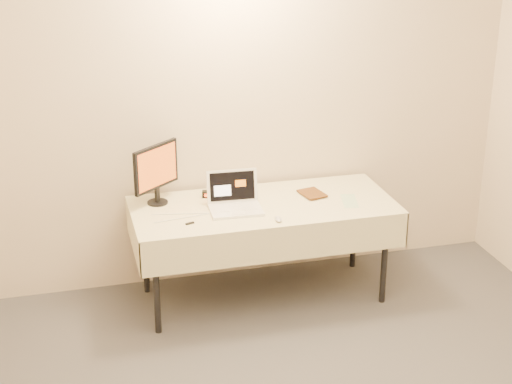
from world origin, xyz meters
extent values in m
cube|color=beige|center=(0.00, 2.50, 1.35)|extent=(4.00, 0.10, 2.70)
cylinder|color=black|center=(-0.82, 1.75, 0.34)|extent=(0.04, 0.04, 0.69)
cylinder|color=black|center=(0.82, 1.75, 0.34)|extent=(0.04, 0.04, 0.69)
cylinder|color=black|center=(-0.82, 2.34, 0.34)|extent=(0.04, 0.04, 0.69)
cylinder|color=black|center=(0.82, 2.34, 0.34)|extent=(0.04, 0.04, 0.69)
cube|color=gray|center=(0.00, 2.04, 0.71)|extent=(1.80, 0.75, 0.04)
cube|color=beige|center=(0.00, 2.04, 0.73)|extent=(1.86, 0.81, 0.01)
cube|color=beige|center=(0.00, 1.64, 0.60)|extent=(1.86, 0.01, 0.25)
cube|color=beige|center=(0.00, 2.45, 0.60)|extent=(1.86, 0.01, 0.25)
cube|color=beige|center=(-0.93, 2.04, 0.60)|extent=(0.01, 0.81, 0.25)
cube|color=beige|center=(0.93, 2.04, 0.60)|extent=(0.01, 0.81, 0.25)
cube|color=white|center=(-0.22, 1.97, 0.75)|extent=(0.37, 0.27, 0.02)
cube|color=white|center=(-0.21, 2.12, 0.87)|extent=(0.36, 0.08, 0.23)
cube|color=black|center=(-0.21, 2.12, 0.87)|extent=(0.32, 0.06, 0.20)
cylinder|color=black|center=(-0.72, 2.26, 0.74)|extent=(0.21, 0.21, 0.01)
cube|color=black|center=(-0.72, 2.26, 0.80)|extent=(0.04, 0.04, 0.10)
cube|color=black|center=(-0.72, 2.26, 1.01)|extent=(0.34, 0.29, 0.31)
cube|color=#D45C18|center=(-0.72, 2.26, 1.01)|extent=(0.29, 0.24, 0.27)
imported|color=#90541A|center=(0.31, 2.11, 0.84)|extent=(0.15, 0.05, 0.20)
cube|color=black|center=(-0.34, 2.28, 0.76)|extent=(0.12, 0.07, 0.05)
cube|color=#FF3D0C|center=(-0.34, 2.25, 0.76)|extent=(0.08, 0.02, 0.02)
ellipsoid|color=silver|center=(0.02, 1.75, 0.75)|extent=(0.05, 0.10, 0.02)
cube|color=#B1D6AA|center=(0.61, 1.95, 0.74)|extent=(0.16, 0.28, 0.00)
cube|color=black|center=(-0.56, 1.84, 0.74)|extent=(0.06, 0.04, 0.01)
camera|label=1|loc=(-1.35, -2.88, 2.86)|focal=55.00mm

